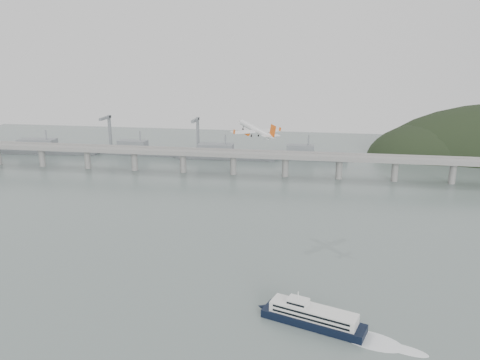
# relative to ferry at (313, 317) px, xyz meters

# --- Properties ---
(ground) EXTENTS (900.00, 900.00, 0.00)m
(ground) POSITION_rel_ferry_xyz_m (-48.97, 46.17, -3.86)
(ground) COLOR slate
(ground) RESTS_ON ground
(bridge) EXTENTS (800.00, 22.00, 23.90)m
(bridge) POSITION_rel_ferry_xyz_m (-50.12, 246.17, 13.78)
(bridge) COLOR gray
(bridge) RESTS_ON ground
(distant_fleet) EXTENTS (453.00, 60.90, 40.00)m
(distant_fleet) POSITION_rel_ferry_xyz_m (-204.33, 311.25, 2.36)
(distant_fleet) COLOR slate
(distant_fleet) RESTS_ON ground
(ferry) EXTENTS (73.09, 31.19, 14.25)m
(ferry) POSITION_rel_ferry_xyz_m (0.00, 0.00, 0.00)
(ferry) COLOR black
(ferry) RESTS_ON ground
(airliner) EXTENTS (32.13, 33.51, 10.73)m
(airliner) POSITION_rel_ferry_xyz_m (-40.69, 114.36, 62.65)
(airliner) COLOR silver
(airliner) RESTS_ON ground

